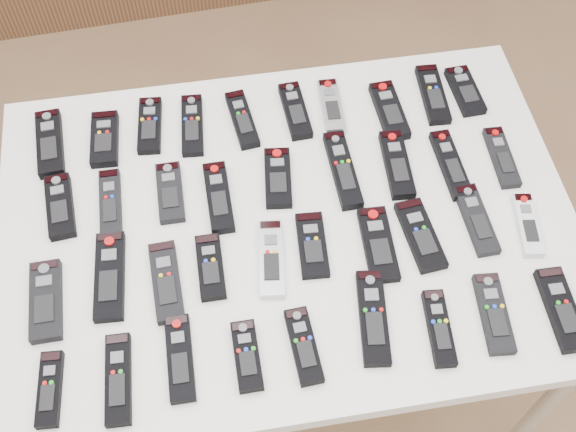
{
  "coord_description": "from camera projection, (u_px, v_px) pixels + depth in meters",
  "views": [
    {
      "loc": [
        -0.03,
        -0.81,
        2.1
      ],
      "look_at": [
        0.1,
        0.01,
        0.8
      ],
      "focal_mm": 45.0,
      "sensor_mm": 36.0,
      "label": 1
    }
  ],
  "objects": [
    {
      "name": "remote_21",
      "position": [
        166.0,
        282.0,
        1.47
      ],
      "size": [
        0.06,
        0.18,
        0.02
      ],
      "primitive_type": "cube",
      "rotation": [
        0.0,
        0.0,
        0.04
      ],
      "color": "black",
      "rests_on": "table"
    },
    {
      "name": "remote_16",
      "position": [
        397.0,
        164.0,
        1.63
      ],
      "size": [
        0.06,
        0.18,
        0.02
      ],
      "primitive_type": "cube",
      "rotation": [
        0.0,
        0.0,
        -0.06
      ],
      "color": "black",
      "rests_on": "table"
    },
    {
      "name": "table",
      "position": [
        288.0,
        235.0,
        1.61
      ],
      "size": [
        1.25,
        0.88,
        0.78
      ],
      "color": "white",
      "rests_on": "ground"
    },
    {
      "name": "remote_20",
      "position": [
        110.0,
        276.0,
        1.48
      ],
      "size": [
        0.07,
        0.2,
        0.02
      ],
      "primitive_type": "cube",
      "rotation": [
        0.0,
        0.0,
        -0.05
      ],
      "color": "black",
      "rests_on": "table"
    },
    {
      "name": "remote_19",
      "position": [
        46.0,
        301.0,
        1.45
      ],
      "size": [
        0.06,
        0.18,
        0.02
      ],
      "primitive_type": "cube",
      "rotation": [
        0.0,
        0.0,
        0.02
      ],
      "color": "black",
      "rests_on": "table"
    },
    {
      "name": "remote_34",
      "position": [
        373.0,
        317.0,
        1.43
      ],
      "size": [
        0.08,
        0.21,
        0.02
      ],
      "primitive_type": "cube",
      "rotation": [
        0.0,
        0.0,
        -0.13
      ],
      "color": "black",
      "rests_on": "table"
    },
    {
      "name": "remote_11",
      "position": [
        110.0,
        204.0,
        1.58
      ],
      "size": [
        0.05,
        0.17,
        0.02
      ],
      "primitive_type": "cube",
      "rotation": [
        0.0,
        0.0,
        -0.0
      ],
      "color": "black",
      "rests_on": "table"
    },
    {
      "name": "remote_17",
      "position": [
        451.0,
        165.0,
        1.63
      ],
      "size": [
        0.05,
        0.19,
        0.02
      ],
      "primitive_type": "cube",
      "rotation": [
        0.0,
        0.0,
        0.03
      ],
      "color": "black",
      "rests_on": "table"
    },
    {
      "name": "remote_27",
      "position": [
        476.0,
        220.0,
        1.56
      ],
      "size": [
        0.05,
        0.18,
        0.02
      ],
      "primitive_type": "cube",
      "rotation": [
        0.0,
        0.0,
        0.03
      ],
      "color": "black",
      "rests_on": "table"
    },
    {
      "name": "remote_33",
      "position": [
        304.0,
        346.0,
        1.4
      ],
      "size": [
        0.06,
        0.16,
        0.02
      ],
      "primitive_type": "cube",
      "rotation": [
        0.0,
        0.0,
        0.06
      ],
      "color": "black",
      "rests_on": "table"
    },
    {
      "name": "remote_7",
      "position": [
        389.0,
        111.0,
        1.72
      ],
      "size": [
        0.06,
        0.17,
        0.02
      ],
      "primitive_type": "cube",
      "rotation": [
        0.0,
        0.0,
        0.04
      ],
      "color": "black",
      "rests_on": "table"
    },
    {
      "name": "remote_35",
      "position": [
        439.0,
        328.0,
        1.42
      ],
      "size": [
        0.06,
        0.16,
        0.02
      ],
      "primitive_type": "cube",
      "rotation": [
        0.0,
        0.0,
        -0.09
      ],
      "color": "black",
      "rests_on": "table"
    },
    {
      "name": "remote_10",
      "position": [
        60.0,
        206.0,
        1.57
      ],
      "size": [
        0.07,
        0.17,
        0.02
      ],
      "primitive_type": "cube",
      "rotation": [
        0.0,
        0.0,
        0.09
      ],
      "color": "black",
      "rests_on": "table"
    },
    {
      "name": "remote_3",
      "position": [
        192.0,
        125.0,
        1.7
      ],
      "size": [
        0.06,
        0.18,
        0.02
      ],
      "primitive_type": "cube",
      "rotation": [
        0.0,
        0.0,
        -0.07
      ],
      "color": "black",
      "rests_on": "table"
    },
    {
      "name": "remote_18",
      "position": [
        502.0,
        157.0,
        1.65
      ],
      "size": [
        0.05,
        0.17,
        0.02
      ],
      "primitive_type": "cube",
      "rotation": [
        0.0,
        0.0,
        -0.04
      ],
      "color": "black",
      "rests_on": "table"
    },
    {
      "name": "remote_30",
      "position": [
        118.0,
        379.0,
        1.36
      ],
      "size": [
        0.05,
        0.18,
        0.02
      ],
      "primitive_type": "cube",
      "rotation": [
        0.0,
        0.0,
        -0.03
      ],
      "color": "black",
      "rests_on": "table"
    },
    {
      "name": "remote_12",
      "position": [
        170.0,
        193.0,
        1.59
      ],
      "size": [
        0.05,
        0.15,
        0.02
      ],
      "primitive_type": "cube",
      "rotation": [
        0.0,
        0.0,
        0.0
      ],
      "color": "black",
      "rests_on": "table"
    },
    {
      "name": "remote_22",
      "position": [
        211.0,
        267.0,
        1.49
      ],
      "size": [
        0.05,
        0.15,
        0.02
      ],
      "primitive_type": "cube",
      "rotation": [
        0.0,
        0.0,
        -0.01
      ],
      "color": "black",
      "rests_on": "table"
    },
    {
      "name": "remote_2",
      "position": [
        150.0,
        126.0,
        1.7
      ],
      "size": [
        0.07,
        0.16,
        0.02
      ],
      "primitive_type": "cube",
      "rotation": [
        0.0,
        0.0,
        -0.09
      ],
      "color": "black",
      "rests_on": "table"
    },
    {
      "name": "remote_8",
      "position": [
        433.0,
        94.0,
        1.75
      ],
      "size": [
        0.06,
        0.18,
        0.02
      ],
      "primitive_type": "cube",
      "rotation": [
        0.0,
        0.0,
        -0.06
      ],
      "color": "black",
      "rests_on": "table"
    },
    {
      "name": "remote_13",
      "position": [
        219.0,
        197.0,
        1.58
      ],
      "size": [
        0.05,
        0.18,
        0.02
      ],
      "primitive_type": "cube",
      "rotation": [
        0.0,
        0.0,
        0.01
      ],
      "color": "black",
      "rests_on": "table"
    },
    {
      "name": "remote_14",
      "position": [
        278.0,
        178.0,
        1.61
      ],
      "size": [
        0.08,
        0.16,
        0.02
      ],
      "primitive_type": "cube",
      "rotation": [
        0.0,
        0.0,
        -0.12
      ],
      "color": "black",
      "rests_on": "table"
    },
    {
      "name": "remote_37",
      "position": [
        561.0,
        309.0,
        1.44
      ],
      "size": [
        0.06,
        0.18,
        0.02
      ],
      "primitive_type": "cube",
      "rotation": [
        0.0,
        0.0,
        -0.02
      ],
      "color": "black",
      "rests_on": "table"
    },
    {
      "name": "remote_25",
      "position": [
        378.0,
        244.0,
        1.52
      ],
      "size": [
        0.07,
        0.18,
        0.02
      ],
      "primitive_type": "cube",
      "rotation": [
        0.0,
        0.0,
        -0.04
      ],
      "color": "black",
      "rests_on": "table"
    },
    {
      "name": "remote_29",
      "position": [
        50.0,
        389.0,
        1.35
      ],
      "size": [
        0.05,
        0.15,
        0.02
      ],
      "primitive_type": "cube",
      "rotation": [
        0.0,
        0.0,
        -0.07
      ],
      "color": "black",
      "rests_on": "table"
    },
    {
      "name": "remote_32",
      "position": [
        247.0,
        356.0,
        1.39
      ],
      "size": [
        0.05,
        0.14,
        0.02
      ],
      "primitive_type": "cube",
      "rotation": [
        0.0,
        0.0,
        0.0
      ],
      "color": "black",
      "rests_on": "table"
    },
    {
      "name": "remote_28",
      "position": [
        527.0,
        225.0,
        1.55
      ],
      "size": [
        0.06,
        0.16,
        0.02
      ],
      "primitive_type": "cube",
      "rotation": [
        0.0,
        0.0,
        -0.15
      ],
      "color": "silver",
      "rests_on": "table"
    },
    {
      "name": "remote_31",
      "position": [
        180.0,
        358.0,
        1.39
      ],
      "size": [
        0.05,
        0.18,
        0.02
      ],
      "primitive_type": "cube",
      "rotation": [
        0.0,
        0.0,
        -0.01
      ],
      "color": "black",
      "rests_on": "table"
    },
    {
      "name": "remote_24",
      "position": [
        312.0,
        245.0,
        1.52
      ],
      "size": [
        0.07,
        0.16,
        0.02
      ],
      "primitive_type": "cube",
      "rotation": [
        0.0,
        0.0,
        -0.07
      ],
      "color": "black",
      "rests_on": "table"
    },
    {
      "name": "remote_4",
      "position": [
        242.0,
        120.0,
        1.71
      ],
      "size": [
        0.06,
        0.17,
        0.02
      ],
      "primitive_type": "cube",
      "rotation": [
        0.0,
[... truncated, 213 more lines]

